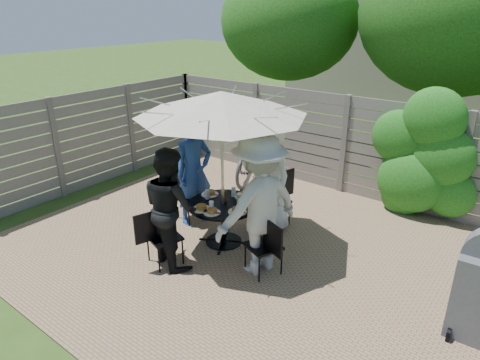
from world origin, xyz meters
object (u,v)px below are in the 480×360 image
Objects in this scene: glass_back at (234,192)px; person_left at (194,172)px; glass_front at (211,206)px; syrup_jug at (223,196)px; plate_right at (237,211)px; umbrella at (221,104)px; bicycle at (257,154)px; person_front at (170,207)px; patio_table at (223,215)px; chair_back at (274,210)px; glass_left at (207,194)px; plate_back at (243,196)px; person_back at (268,173)px; person_right at (259,205)px; plate_extra at (212,211)px; coffee_cup at (239,198)px; chair_right at (264,257)px; plate_left at (210,193)px; chair_left at (191,203)px; chair_front at (164,248)px; plate_front at (201,208)px; glass_right at (239,203)px.

person_left is at bearing -177.26° from glass_back.
glass_front is (0.82, -0.52, -0.14)m from person_left.
person_left is 0.78m from syrup_jug.
glass_back is (-0.37, 0.38, 0.05)m from plate_right.
umbrella is 11.23× the size of plate_right.
person_front is at bearing -88.09° from bicycle.
patio_table is 0.39m from glass_front.
chair_back is 6.36× the size of glass_left.
syrup_jug is at bearing -117.91° from plate_back.
person_back is at bearing 73.04° from umbrella.
glass_front is (0.30, -0.25, 0.00)m from glass_left.
person_right reaches higher than bicycle.
glass_left reaches higher than plate_extra.
coffee_cup is (0.20, 0.12, -0.02)m from syrup_jug.
chair_right reaches higher than plate_left.
person_left is 12.45× the size of glass_front.
chair_left is 3.66× the size of plate_right.
chair_front reaches higher than plate_back.
umbrella is 1.49m from person_left.
chair_right is 3.19× the size of plate_front.
glass_left is 0.48m from coffee_cup.
bicycle is at bearing 109.04° from glass_left.
glass_right is 0.20m from coffee_cup.
person_back reaches higher than patio_table.
patio_table is at bearing -131.40° from coffee_cup.
glass_front is at bearing -70.30° from person_right.
person_back reaches higher than chair_left.
patio_table is at bearing -84.96° from glass_back.
chair_right is (0.92, -0.28, -0.21)m from patio_table.
person_front reaches higher than bicycle.
chair_right reaches higher than coffee_cup.
glass_right is (0.30, -0.25, 0.00)m from glass_back.
coffee_cup is (0.50, 0.08, 0.04)m from plate_left.
umbrella reaches higher than syrup_jug.
chair_back is 1.88m from person_front.
glass_back is (0.90, -0.00, 0.44)m from chair_left.
patio_table is 0.99m from chair_front.
person_front is at bearing -106.96° from plate_back.
chair_back is at bearing 89.87° from glass_right.
plate_left is (0.45, -0.14, -0.19)m from person_left.
plate_left is 1.08× the size of plate_extra.
coffee_cup is 0.06× the size of bicycle.
umbrella reaches higher than glass_front.
coffee_cup is at bearing 73.62° from glass_front.
patio_table is at bearing -90.00° from person_right.
chair_back is 0.73m from plate_back.
umbrella is at bearing -16.96° from plate_left.
person_right is at bearing -39.77° from chair_front.
person_front is at bearing 0.86° from chair_front.
glass_front is at bearing 26.78° from plate_front.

